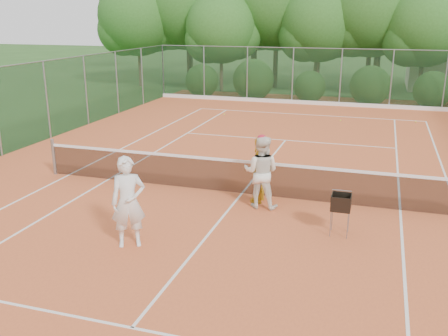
# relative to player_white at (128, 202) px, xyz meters

# --- Properties ---
(ground) EXTENTS (120.00, 120.00, 0.00)m
(ground) POSITION_rel_player_white_xyz_m (1.40, 3.75, -0.99)
(ground) COLOR #254A1A
(ground) RESTS_ON ground
(clay_court) EXTENTS (18.00, 36.00, 0.02)m
(clay_court) POSITION_rel_player_white_xyz_m (1.40, 3.75, -0.98)
(clay_court) COLOR #D56131
(clay_court) RESTS_ON ground
(tennis_net) EXTENTS (11.97, 0.10, 1.10)m
(tennis_net) POSITION_rel_player_white_xyz_m (1.40, 3.75, -0.46)
(tennis_net) COLOR gray
(tennis_net) RESTS_ON clay_court
(player_white) EXTENTS (0.84, 0.75, 1.94)m
(player_white) POSITION_rel_player_white_xyz_m (0.00, 0.00, 0.00)
(player_white) COLOR white
(player_white) RESTS_ON clay_court
(player_center_grp) EXTENTS (0.90, 0.71, 1.88)m
(player_center_grp) POSITION_rel_player_white_xyz_m (2.11, 2.99, -0.04)
(player_center_grp) COLOR white
(player_center_grp) RESTS_ON clay_court
(player_yellow) EXTENTS (0.46, 1.04, 1.75)m
(player_yellow) POSITION_rel_player_white_xyz_m (1.99, 3.35, -0.10)
(player_yellow) COLOR gold
(player_yellow) RESTS_ON clay_court
(ball_hopper) EXTENTS (0.41, 0.41, 0.93)m
(ball_hopper) POSITION_rel_player_white_xyz_m (4.17, 1.88, -0.23)
(ball_hopper) COLOR gray
(ball_hopper) RESTS_ON clay_court
(stray_ball_a) EXTENTS (0.07, 0.07, 0.07)m
(stray_ball_a) POSITION_rel_player_white_xyz_m (-2.42, 14.34, -0.94)
(stray_ball_a) COLOR yellow
(stray_ball_a) RESTS_ON clay_court
(stray_ball_b) EXTENTS (0.07, 0.07, 0.07)m
(stray_ball_b) POSITION_rel_player_white_xyz_m (3.13, 14.56, -0.94)
(stray_ball_b) COLOR #DDED37
(stray_ball_b) RESTS_ON clay_court
(stray_ball_c) EXTENTS (0.07, 0.07, 0.07)m
(stray_ball_c) POSITION_rel_player_white_xyz_m (6.42, 15.25, -0.94)
(stray_ball_c) COLOR yellow
(stray_ball_c) RESTS_ON clay_court
(court_markings) EXTENTS (11.03, 23.83, 0.01)m
(court_markings) POSITION_rel_player_white_xyz_m (1.40, 3.75, -0.97)
(court_markings) COLOR white
(court_markings) RESTS_ON clay_court
(fence_back) EXTENTS (18.07, 0.07, 3.00)m
(fence_back) POSITION_rel_player_white_xyz_m (1.40, 18.75, 0.53)
(fence_back) COLOR #19381E
(fence_back) RESTS_ON clay_court
(tropical_treeline) EXTENTS (32.10, 8.49, 15.03)m
(tropical_treeline) POSITION_rel_player_white_xyz_m (2.83, 23.97, 4.12)
(tropical_treeline) COLOR brown
(tropical_treeline) RESTS_ON ground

